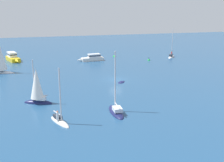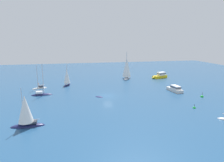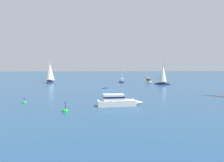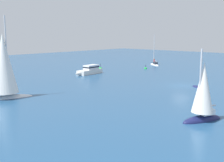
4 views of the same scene
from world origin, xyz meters
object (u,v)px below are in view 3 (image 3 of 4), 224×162
(yacht_1, at_px, (163,76))
(yacht_2, at_px, (122,82))
(yacht, at_px, (50,74))
(sloop, at_px, (148,81))
(mooring_buoy, at_px, (24,103))
(tender, at_px, (105,88))
(channel_buoy, at_px, (65,112))
(powerboat, at_px, (117,101))

(yacht_1, bearing_deg, yacht_2, 169.19)
(yacht_1, height_order, yacht_2, yacht_2)
(yacht, distance_m, sloop, 29.29)
(mooring_buoy, bearing_deg, yacht_1, 133.60)
(tender, relative_size, yacht_1, 0.33)
(channel_buoy, bearing_deg, yacht_1, 148.45)
(yacht_2, bearing_deg, channel_buoy, -14.45)
(channel_buoy, bearing_deg, tender, 167.93)
(tender, xyz_separation_m, yacht_1, (-8.39, 15.90, 2.41))
(yacht_1, xyz_separation_m, yacht_2, (-6.88, -10.70, -2.19))
(sloop, bearing_deg, channel_buoy, 133.73)
(yacht_1, relative_size, mooring_buoy, 6.08)
(mooring_buoy, bearing_deg, powerboat, 77.59)
(yacht_1, height_order, sloop, sloop)
(mooring_buoy, bearing_deg, tender, 145.54)
(powerboat, height_order, yacht_2, yacht_2)
(tender, bearing_deg, yacht_1, -23.02)
(powerboat, height_order, yacht_1, yacht_1)
(yacht, relative_size, sloop, 0.96)
(yacht, height_order, tender, yacht)
(powerboat, bearing_deg, tender, 88.14)
(yacht_2, height_order, channel_buoy, yacht_2)
(powerboat, xyz_separation_m, yacht_2, (-38.03, 3.71, -0.54))
(yacht, relative_size, tender, 3.13)
(tender, distance_m, yacht_1, 18.14)
(yacht, distance_m, tender, 22.22)
(yacht_1, xyz_separation_m, mooring_buoy, (27.88, -29.28, -2.40))
(yacht, height_order, yacht_1, yacht)
(tender, bearing_deg, powerboat, -137.09)
(tender, distance_m, yacht_2, 16.14)
(sloop, xyz_separation_m, channel_buoy, (43.66, -19.00, -0.27))
(yacht, bearing_deg, yacht_1, -102.19)
(sloop, bearing_deg, yacht, 70.14)
(yacht, distance_m, yacht_1, 32.57)
(yacht, bearing_deg, sloop, -87.02)
(yacht_1, bearing_deg, sloop, 129.45)
(yacht_1, distance_m, yacht_2, 12.91)
(powerboat, bearing_deg, yacht_1, 59.56)
(tender, distance_m, mooring_buoy, 23.64)
(mooring_buoy, bearing_deg, sloop, 143.72)
(powerboat, xyz_separation_m, channel_buoy, (4.11, -7.23, -0.75))
(yacht_2, bearing_deg, yacht_1, 57.36)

